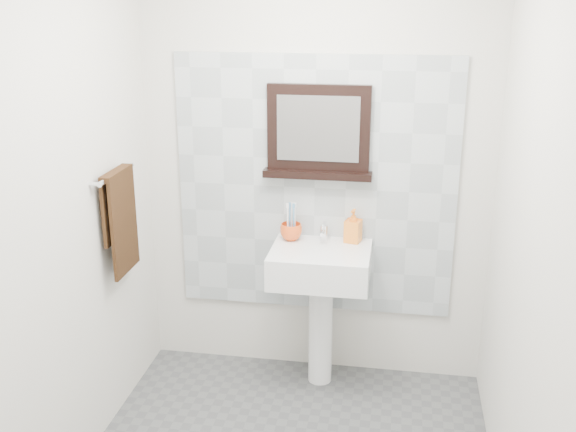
% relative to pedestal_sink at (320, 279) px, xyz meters
% --- Properties ---
extents(back_wall, '(2.00, 0.01, 2.50)m').
position_rel_pedestal_sink_xyz_m(back_wall, '(-0.07, 0.23, 0.57)').
color(back_wall, silver).
rests_on(back_wall, ground).
extents(front_wall, '(2.00, 0.01, 2.50)m').
position_rel_pedestal_sink_xyz_m(front_wall, '(-0.07, -1.97, 0.57)').
color(front_wall, silver).
rests_on(front_wall, ground).
extents(left_wall, '(0.01, 2.20, 2.50)m').
position_rel_pedestal_sink_xyz_m(left_wall, '(-1.07, -0.87, 0.57)').
color(left_wall, silver).
rests_on(left_wall, ground).
extents(right_wall, '(0.01, 2.20, 2.50)m').
position_rel_pedestal_sink_xyz_m(right_wall, '(0.93, -0.87, 0.57)').
color(right_wall, silver).
rests_on(right_wall, ground).
extents(splashback, '(1.60, 0.02, 1.50)m').
position_rel_pedestal_sink_xyz_m(splashback, '(-0.07, 0.21, 0.47)').
color(splashback, '#ACB6BB').
rests_on(splashback, back_wall).
extents(pedestal_sink, '(0.55, 0.44, 0.96)m').
position_rel_pedestal_sink_xyz_m(pedestal_sink, '(0.00, 0.00, 0.00)').
color(pedestal_sink, white).
rests_on(pedestal_sink, ground).
extents(toothbrush_cup, '(0.15, 0.15, 0.10)m').
position_rel_pedestal_sink_xyz_m(toothbrush_cup, '(-0.19, 0.11, 0.23)').
color(toothbrush_cup, '#ED531B').
rests_on(toothbrush_cup, pedestal_sink).
extents(toothbrushes, '(0.05, 0.04, 0.21)m').
position_rel_pedestal_sink_xyz_m(toothbrushes, '(-0.19, 0.12, 0.31)').
color(toothbrushes, white).
rests_on(toothbrushes, toothbrush_cup).
extents(soap_dispenser, '(0.10, 0.11, 0.19)m').
position_rel_pedestal_sink_xyz_m(soap_dispenser, '(0.17, 0.14, 0.28)').
color(soap_dispenser, '#FF5B1E').
rests_on(soap_dispenser, pedestal_sink).
extents(framed_mirror, '(0.61, 0.11, 0.52)m').
position_rel_pedestal_sink_xyz_m(framed_mirror, '(-0.05, 0.19, 0.79)').
color(framed_mirror, black).
rests_on(framed_mirror, back_wall).
extents(towel_bar, '(0.07, 0.40, 0.03)m').
position_rel_pedestal_sink_xyz_m(towel_bar, '(-1.01, -0.36, 0.66)').
color(towel_bar, silver).
rests_on(towel_bar, left_wall).
extents(hand_towel, '(0.06, 0.30, 0.55)m').
position_rel_pedestal_sink_xyz_m(hand_towel, '(-1.01, -0.36, 0.45)').
color(hand_towel, black).
rests_on(hand_towel, towel_bar).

